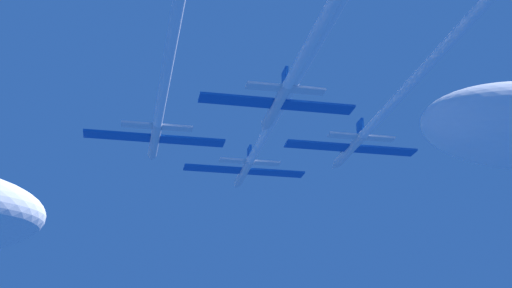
# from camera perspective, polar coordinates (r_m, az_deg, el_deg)

# --- Properties ---
(jet_lead) EXTENTS (20.66, 75.01, 3.42)m
(jet_lead) POSITION_cam_1_polar(r_m,az_deg,el_deg) (97.95, 1.41, 1.95)
(jet_lead) COLOR silver
(jet_left_wing) EXTENTS (20.66, 83.56, 3.42)m
(jet_left_wing) POSITION_cam_1_polar(r_m,az_deg,el_deg) (79.63, -7.11, 7.33)
(jet_left_wing) COLOR silver
(jet_right_wing) EXTENTS (20.66, 78.59, 3.42)m
(jet_right_wing) POSITION_cam_1_polar(r_m,az_deg,el_deg) (87.03, 12.88, 5.20)
(jet_right_wing) COLOR silver
(jet_slot) EXTENTS (20.66, 68.79, 3.42)m
(jet_slot) POSITION_cam_1_polar(r_m,az_deg,el_deg) (74.41, 5.17, 9.45)
(jet_slot) COLOR silver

